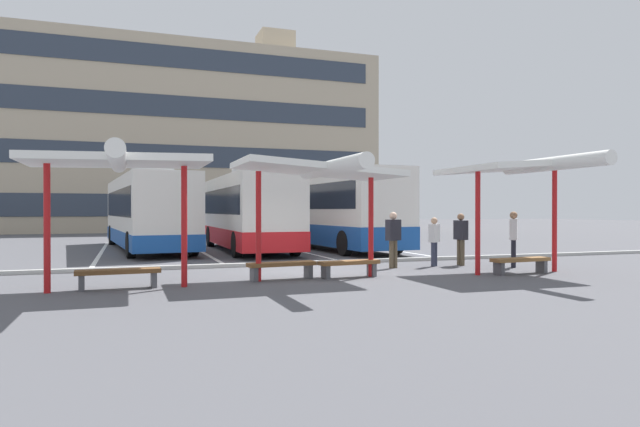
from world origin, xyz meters
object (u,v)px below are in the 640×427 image
waiting_passenger_1 (461,235)px  waiting_passenger_3 (434,239)px  coach_bus_1 (248,213)px  bench_3 (521,262)px  waiting_shelter_1 (320,172)px  coach_bus_0 (147,213)px  waiting_shelter_0 (118,164)px  waiting_passenger_0 (514,235)px  coach_bus_2 (330,210)px  bench_0 (118,274)px  bench_2 (349,265)px  bench_1 (282,266)px  waiting_shelter_2 (524,169)px  waiting_passenger_2 (393,235)px

waiting_passenger_1 → waiting_passenger_3: bearing=178.4°
coach_bus_1 → bench_3: size_ratio=5.43×
waiting_shelter_1 → waiting_passenger_1: (5.53, 1.99, -1.79)m
coach_bus_0 → waiting_shelter_0: coach_bus_0 is taller
waiting_shelter_1 → waiting_passenger_1: size_ratio=2.65×
waiting_passenger_0 → coach_bus_2: bearing=103.9°
waiting_passenger_3 → coach_bus_2: bearing=91.9°
coach_bus_0 → waiting_passenger_0: bearing=-48.4°
bench_0 → bench_3: bearing=-3.1°
waiting_shelter_0 → bench_2: 6.28m
bench_3 → waiting_passenger_3: bearing=114.9°
bench_1 → waiting_shelter_2: 7.25m
waiting_shelter_1 → waiting_passenger_3: (4.56, 2.02, -1.88)m
waiting_passenger_1 → waiting_passenger_3: (-0.97, 0.03, -0.09)m
waiting_shelter_1 → waiting_passenger_3: waiting_shelter_1 is taller
coach_bus_2 → bench_2: size_ratio=6.67×
bench_0 → waiting_passenger_1: 10.58m
bench_2 → bench_3: same height
waiting_shelter_1 → coach_bus_2: bearing=68.3°
coach_bus_1 → coach_bus_2: (3.94, 0.15, 0.10)m
coach_bus_0 → waiting_passenger_0: 15.92m
coach_bus_2 → waiting_shelter_1: (-4.28, -10.77, 0.99)m
waiting_passenger_0 → bench_1: bearing=-176.3°
bench_3 → coach_bus_1: bearing=115.9°
coach_bus_1 → waiting_passenger_0: size_ratio=5.77×
coach_bus_2 → bench_2: coach_bus_2 is taller
waiting_shelter_1 → coach_bus_0: bearing=106.7°
waiting_shelter_2 → bench_3: size_ratio=2.55×
bench_0 → bench_2: size_ratio=1.08×
coach_bus_1 → waiting_shelter_0: coach_bus_1 is taller
coach_bus_2 → bench_3: bearing=-82.5°
bench_1 → waiting_passenger_3: (5.46, 1.61, 0.55)m
coach_bus_2 → coach_bus_0: bearing=165.9°
coach_bus_0 → waiting_passenger_0: coach_bus_0 is taller
coach_bus_1 → waiting_passenger_2: bearing=-72.4°
coach_bus_0 → coach_bus_2: 8.36m
waiting_shelter_0 → bench_1: size_ratio=2.28×
waiting_passenger_1 → coach_bus_1: bearing=121.0°
bench_1 → bench_2: same height
bench_1 → waiting_shelter_2: waiting_shelter_2 is taller
coach_bus_1 → bench_1: bearing=-96.9°
waiting_shelter_0 → waiting_shelter_1: bearing=4.7°
bench_2 → waiting_passenger_3: 4.11m
bench_3 → waiting_passenger_2: size_ratio=1.07×
waiting_shelter_0 → waiting_shelter_1: waiting_shelter_1 is taller
waiting_shelter_0 → waiting_passenger_1: size_ratio=2.49×
coach_bus_2 → bench_2: bearing=-107.8°
waiting_shelter_1 → coach_bus_1: bearing=88.2°
bench_0 → bench_3: size_ratio=1.00×
waiting_shelter_2 → waiting_shelter_0: bearing=178.3°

